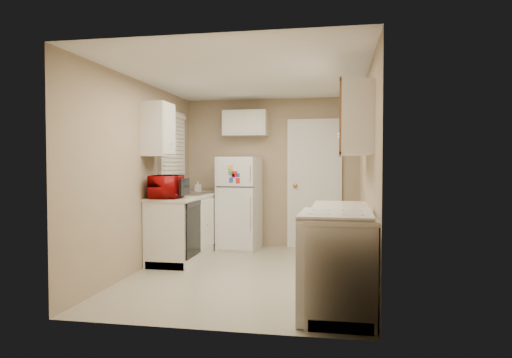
# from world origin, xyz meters

# --- Properties ---
(floor) EXTENTS (3.80, 3.80, 0.00)m
(floor) POSITION_xyz_m (0.00, 0.00, 0.00)
(floor) COLOR #BBB59C
(floor) RESTS_ON ground
(ceiling) EXTENTS (3.80, 3.80, 0.00)m
(ceiling) POSITION_xyz_m (0.00, 0.00, 2.40)
(ceiling) COLOR white
(ceiling) RESTS_ON floor
(wall_left) EXTENTS (3.80, 3.80, 0.00)m
(wall_left) POSITION_xyz_m (-1.40, 0.00, 1.20)
(wall_left) COLOR tan
(wall_left) RESTS_ON floor
(wall_right) EXTENTS (3.80, 3.80, 0.00)m
(wall_right) POSITION_xyz_m (1.40, 0.00, 1.20)
(wall_right) COLOR tan
(wall_right) RESTS_ON floor
(wall_back) EXTENTS (2.80, 2.80, 0.00)m
(wall_back) POSITION_xyz_m (0.00, 1.90, 1.20)
(wall_back) COLOR tan
(wall_back) RESTS_ON floor
(wall_front) EXTENTS (2.80, 2.80, 0.00)m
(wall_front) POSITION_xyz_m (0.00, -1.90, 1.20)
(wall_front) COLOR tan
(wall_front) RESTS_ON floor
(left_counter) EXTENTS (0.60, 1.80, 0.90)m
(left_counter) POSITION_xyz_m (-1.10, 0.90, 0.45)
(left_counter) COLOR silver
(left_counter) RESTS_ON floor
(dishwasher) EXTENTS (0.03, 0.58, 0.72)m
(dishwasher) POSITION_xyz_m (-0.81, 0.30, 0.49)
(dishwasher) COLOR black
(dishwasher) RESTS_ON floor
(sink) EXTENTS (0.54, 0.74, 0.16)m
(sink) POSITION_xyz_m (-1.10, 1.05, 0.86)
(sink) COLOR gray
(sink) RESTS_ON left_counter
(microwave) EXTENTS (0.58, 0.38, 0.36)m
(microwave) POSITION_xyz_m (-1.15, 0.25, 1.05)
(microwave) COLOR #900507
(microwave) RESTS_ON left_counter
(soap_bottle) EXTENTS (0.10, 0.10, 0.17)m
(soap_bottle) POSITION_xyz_m (-1.15, 1.60, 1.00)
(soap_bottle) COLOR beige
(soap_bottle) RESTS_ON left_counter
(window_blinds) EXTENTS (0.10, 0.98, 1.08)m
(window_blinds) POSITION_xyz_m (-1.36, 1.05, 1.60)
(window_blinds) COLOR silver
(window_blinds) RESTS_ON wall_left
(upper_cabinet_left) EXTENTS (0.30, 0.45, 0.70)m
(upper_cabinet_left) POSITION_xyz_m (-1.25, 0.22, 1.80)
(upper_cabinet_left) COLOR silver
(upper_cabinet_left) RESTS_ON wall_left
(refrigerator) EXTENTS (0.66, 0.64, 1.46)m
(refrigerator) POSITION_xyz_m (-0.46, 1.56, 0.73)
(refrigerator) COLOR silver
(refrigerator) RESTS_ON floor
(cabinet_over_fridge) EXTENTS (0.70, 0.30, 0.40)m
(cabinet_over_fridge) POSITION_xyz_m (-0.40, 1.75, 2.00)
(cabinet_over_fridge) COLOR silver
(cabinet_over_fridge) RESTS_ON wall_back
(interior_door) EXTENTS (0.86, 0.06, 2.08)m
(interior_door) POSITION_xyz_m (0.70, 1.86, 1.02)
(interior_door) COLOR silver
(interior_door) RESTS_ON floor
(right_counter) EXTENTS (0.60, 2.00, 0.90)m
(right_counter) POSITION_xyz_m (1.10, -0.80, 0.45)
(right_counter) COLOR silver
(right_counter) RESTS_ON floor
(stove) EXTENTS (0.65, 0.79, 0.94)m
(stove) POSITION_xyz_m (1.06, -1.39, 0.47)
(stove) COLOR silver
(stove) RESTS_ON floor
(upper_cabinet_right) EXTENTS (0.30, 1.20, 0.70)m
(upper_cabinet_right) POSITION_xyz_m (1.25, -0.50, 1.80)
(upper_cabinet_right) COLOR silver
(upper_cabinet_right) RESTS_ON wall_right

